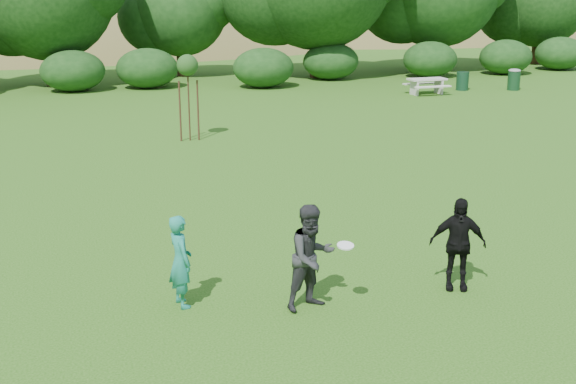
% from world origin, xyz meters
% --- Properties ---
extents(ground, '(120.00, 120.00, 0.00)m').
position_xyz_m(ground, '(0.00, 0.00, 0.00)').
color(ground, '#19470C').
rests_on(ground, ground).
extents(player_teal, '(0.46, 0.62, 1.54)m').
position_xyz_m(player_teal, '(-2.54, 0.85, 0.77)').
color(player_teal, '#1C7F6D').
rests_on(player_teal, ground).
extents(player_grey, '(0.99, 0.86, 1.73)m').
position_xyz_m(player_grey, '(-0.56, 0.10, 0.87)').
color(player_grey, '#292A2C').
rests_on(player_grey, ground).
extents(player_black, '(1.03, 0.74, 1.62)m').
position_xyz_m(player_black, '(2.05, 0.05, 0.81)').
color(player_black, black).
rests_on(player_black, ground).
extents(trash_can_near, '(0.60, 0.60, 0.90)m').
position_xyz_m(trash_can_near, '(15.03, 21.03, 0.45)').
color(trash_can_near, '#153A25').
rests_on(trash_can_near, ground).
extents(frisbee, '(0.27, 0.27, 0.07)m').
position_xyz_m(frisbee, '(-0.11, -0.19, 1.11)').
color(frisbee, white).
rests_on(frisbee, ground).
extents(sapling, '(0.70, 0.70, 2.85)m').
position_xyz_m(sapling, '(0.05, 13.54, 2.42)').
color(sapling, '#392216').
rests_on(sapling, ground).
extents(picnic_table, '(1.80, 1.48, 0.76)m').
position_xyz_m(picnic_table, '(12.67, 20.33, 0.52)').
color(picnic_table, beige).
rests_on(picnic_table, ground).
extents(trash_can_lidded, '(0.60, 0.60, 1.05)m').
position_xyz_m(trash_can_lidded, '(17.45, 20.27, 0.54)').
color(trash_can_lidded, '#153C21').
rests_on(trash_can_lidded, ground).
extents(hillside, '(150.00, 72.00, 52.00)m').
position_xyz_m(hillside, '(-0.56, 68.45, -11.97)').
color(hillside, olive).
rests_on(hillside, ground).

